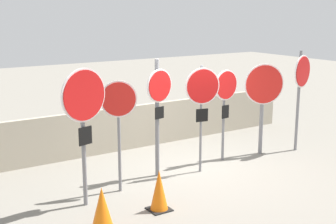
{
  "coord_description": "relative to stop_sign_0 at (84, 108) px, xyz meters",
  "views": [
    {
      "loc": [
        -5.67,
        -7.58,
        3.38
      ],
      "look_at": [
        -0.78,
        0.0,
        1.37
      ],
      "focal_mm": 50.0,
      "sensor_mm": 36.0,
      "label": 1
    }
  ],
  "objects": [
    {
      "name": "ground_plane",
      "position": [
        2.71,
        0.39,
        -1.75
      ],
      "size": [
        40.0,
        40.0,
        0.0
      ],
      "primitive_type": "plane",
      "color": "gray"
    },
    {
      "name": "fence_back",
      "position": [
        2.71,
        2.6,
        -1.22
      ],
      "size": [
        8.64,
        0.12,
        1.06
      ],
      "color": "#A89E89",
      "rests_on": "ground"
    },
    {
      "name": "stop_sign_3",
      "position": [
        2.69,
        0.29,
        -0.08
      ],
      "size": [
        0.74,
        0.19,
        2.26
      ],
      "rotation": [
        0.0,
        0.0,
        -0.21
      ],
      "color": "slate",
      "rests_on": "ground"
    },
    {
      "name": "traffic_cone_1",
      "position": [
        -0.22,
        -1.08,
        -1.38
      ],
      "size": [
        0.45,
        0.45,
        0.74
      ],
      "color": "black",
      "rests_on": "ground"
    },
    {
      "name": "stop_sign_6",
      "position": [
        5.59,
        0.27,
        -0.05
      ],
      "size": [
        0.74,
        0.25,
        2.42
      ],
      "rotation": [
        0.0,
        0.0,
        0.29
      ],
      "color": "slate",
      "rests_on": "ground"
    },
    {
      "name": "traffic_cone_0",
      "position": [
        0.96,
        -0.84,
        -1.4
      ],
      "size": [
        0.37,
        0.37,
        0.72
      ],
      "color": "black",
      "rests_on": "ground"
    },
    {
      "name": "stop_sign_2",
      "position": [
        1.83,
        0.58,
        -0.2
      ],
      "size": [
        0.65,
        0.21,
        2.41
      ],
      "rotation": [
        0.0,
        0.0,
        0.24
      ],
      "color": "slate",
      "rests_on": "ground"
    },
    {
      "name": "stop_sign_0",
      "position": [
        0.0,
        0.0,
        0.0
      ],
      "size": [
        0.88,
        0.28,
        2.42
      ],
      "rotation": [
        0.0,
        0.0,
        0.28
      ],
      "color": "slate",
      "rests_on": "ground"
    },
    {
      "name": "stop_sign_1",
      "position": [
        0.77,
        0.25,
        -0.17
      ],
      "size": [
        0.64,
        0.27,
        2.12
      ],
      "rotation": [
        0.0,
        0.0,
        -0.36
      ],
      "color": "slate",
      "rests_on": "ground"
    },
    {
      "name": "stop_sign_5",
      "position": [
        4.64,
        0.53,
        -0.28
      ],
      "size": [
        0.88,
        0.39,
        2.15
      ],
      "rotation": [
        0.0,
        0.0,
        -0.39
      ],
      "color": "slate",
      "rests_on": "ground"
    },
    {
      "name": "stop_sign_4",
      "position": [
        3.6,
        0.63,
        -0.23
      ],
      "size": [
        0.67,
        0.15,
        2.07
      ],
      "rotation": [
        0.0,
        0.0,
        0.12
      ],
      "color": "slate",
      "rests_on": "ground"
    }
  ]
}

